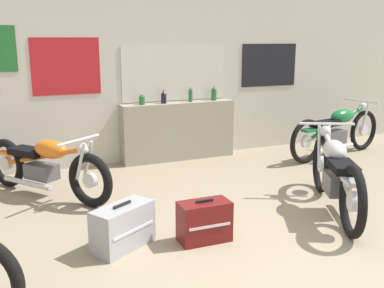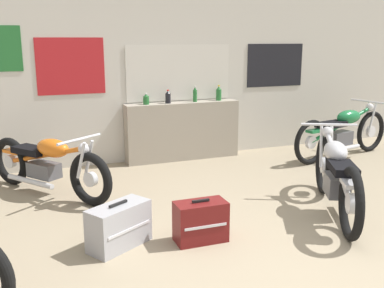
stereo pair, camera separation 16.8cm
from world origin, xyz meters
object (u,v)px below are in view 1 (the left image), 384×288
Objects in this scene: bottle_right_center at (214,93)px; hard_case_darkred at (204,221)px; motorcycle_green at (337,130)px; bottle_left_center at (164,97)px; motorcycle_orange at (45,165)px; bottle_leftmost at (142,100)px; bottle_center at (191,95)px; motorcycle_silver at (336,174)px; hard_case_silver at (123,227)px.

bottle_right_center is 0.50× the size of hard_case_darkred.
motorcycle_green is 3.84m from hard_case_darkred.
bottle_left_center reaches higher than motorcycle_green.
motorcycle_orange is (-1.87, -0.96, -0.61)m from bottle_left_center.
bottle_leftmost is at bearing 84.04° from hard_case_darkred.
bottle_center is 0.14× the size of motorcycle_silver.
motorcycle_silver is at bearing -131.26° from motorcycle_green.
bottle_leftmost is at bearing -179.87° from bottle_center.
bottle_right_center is at bearing 19.67° from motorcycle_orange.
bottle_left_center is 0.10× the size of motorcycle_green.
bottle_leftmost reaches higher than hard_case_silver.
motorcycle_silver is 2.87× the size of hard_case_silver.
motorcycle_orange is 4.50m from motorcycle_green.
bottle_right_center reaches higher than motorcycle_orange.
bottle_right_center reaches higher than hard_case_darkred.
bottle_leftmost is 0.34m from bottle_left_center.
motorcycle_silver is at bearing -1.16° from hard_case_silver.
bottle_center is 2.42m from motorcycle_green.
bottle_center reaches higher than motorcycle_silver.
motorcycle_orange is at bearing 123.07° from hard_case_darkred.
motorcycle_green is (2.63, -0.85, -0.57)m from bottle_left_center.
bottle_leftmost reaches higher than hard_case_darkred.
hard_case_darkred is at bearing -12.56° from hard_case_silver.
bottle_leftmost is 0.10× the size of motorcycle_orange.
hard_case_silver is at bearing -111.09° from bottle_leftmost.
motorcycle_green is (1.64, 1.87, -0.00)m from motorcycle_silver.
bottle_center is at bearing 0.13° from bottle_leftmost.
bottle_left_center is 2.82m from motorcycle_green.
hard_case_silver is at bearing -129.67° from bottle_right_center.
bottle_right_center reaches higher than motorcycle_silver.
motorcycle_silver is 0.87× the size of motorcycle_green.
bottle_leftmost is 0.35× the size of hard_case_darkred.
motorcycle_orange is (-1.52, -0.96, -0.59)m from bottle_leftmost.
bottle_right_center reaches higher than hard_case_silver.
hard_case_silver is at bearing -74.08° from motorcycle_orange.
bottle_center is at bearing 55.81° from hard_case_silver.
motorcycle_silver is at bearing -31.74° from motorcycle_orange.
motorcycle_green reaches higher than hard_case_silver.
motorcycle_silver reaches higher than motorcycle_green.
bottle_leftmost is 2.96m from hard_case_darkred.
bottle_left_center is at bearing 109.94° from motorcycle_silver.
bottle_leftmost is at bearing -179.34° from bottle_right_center.
bottle_left_center is 2.96m from motorcycle_silver.
hard_case_silver is at bearing -117.22° from bottle_left_center.
motorcycle_silver is 3.78× the size of hard_case_darkred.
bottle_right_center is 0.13× the size of motorcycle_silver.
motorcycle_orange is 1.80m from hard_case_silver.
motorcycle_green is (2.19, -0.86, -0.59)m from bottle_center.
motorcycle_green is at bearing 48.74° from motorcycle_silver.
bottle_center is 0.12× the size of motorcycle_green.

